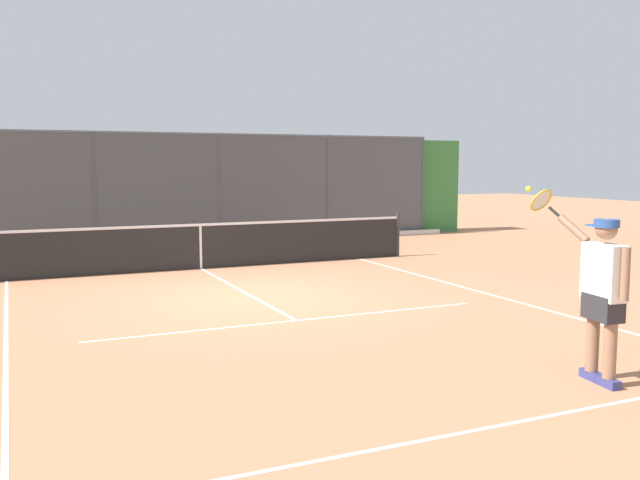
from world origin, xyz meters
TOP-DOWN VIEW (x-y plane):
  - ground_plane at (0.00, 0.00)m, footprint 60.00×60.00m
  - court_line_markings at (0.00, 2.06)m, footprint 7.59×9.73m
  - fence_backdrop at (0.00, -8.37)m, footprint 19.45×1.37m
  - tennis_net at (0.00, -3.52)m, footprint 9.75×0.09m
  - tennis_player at (-1.76, 5.66)m, footprint 0.36×1.42m

SIDE VIEW (x-z plane):
  - ground_plane at x=0.00m, z-range 0.00..0.00m
  - court_line_markings at x=0.00m, z-range 0.00..0.01m
  - tennis_net at x=0.00m, z-range -0.04..1.03m
  - tennis_player at x=-1.76m, z-range 0.00..1.98m
  - fence_backdrop at x=0.00m, z-range -0.06..2.99m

